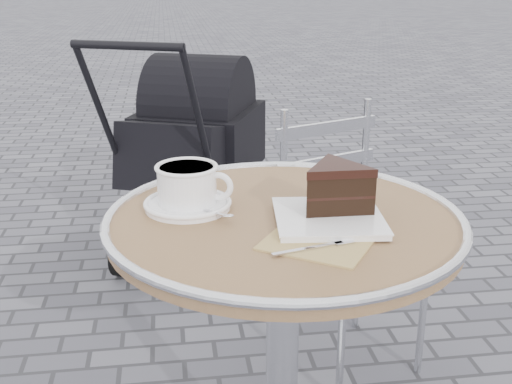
{
  "coord_description": "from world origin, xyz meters",
  "views": [
    {
      "loc": [
        -0.22,
        -1.17,
        1.2
      ],
      "look_at": [
        -0.05,
        0.02,
        0.78
      ],
      "focal_mm": 45.0,
      "sensor_mm": 36.0,
      "label": 1
    }
  ],
  "objects": [
    {
      "name": "cafe_table",
      "position": [
        0.0,
        0.0,
        0.57
      ],
      "size": [
        0.72,
        0.72,
        0.74
      ],
      "color": "silver",
      "rests_on": "ground"
    },
    {
      "name": "cake_plate_set",
      "position": [
        0.09,
        -0.03,
        0.78
      ],
      "size": [
        0.29,
        0.34,
        0.11
      ],
      "rotation": [
        0.0,
        0.0,
        -0.1
      ],
      "color": "tan",
      "rests_on": "cafe_table"
    },
    {
      "name": "cappuccino_set",
      "position": [
        -0.19,
        0.07,
        0.77
      ],
      "size": [
        0.18,
        0.19,
        0.09
      ],
      "rotation": [
        0.0,
        0.0,
        -0.28
      ],
      "color": "white",
      "rests_on": "cafe_table"
    },
    {
      "name": "bistro_chair",
      "position": [
        0.28,
        0.62,
        0.5
      ],
      "size": [
        0.48,
        0.48,
        0.81
      ],
      "rotation": [
        0.0,
        0.0,
        0.39
      ],
      "color": "silver",
      "rests_on": "ground"
    },
    {
      "name": "baby_stroller",
      "position": [
        -0.12,
        1.51,
        0.44
      ],
      "size": [
        0.74,
        1.02,
        0.97
      ],
      "rotation": [
        0.0,
        0.0,
        -0.39
      ],
      "color": "black",
      "rests_on": "ground"
    }
  ]
}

